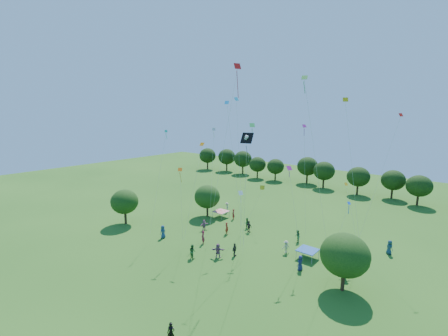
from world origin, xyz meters
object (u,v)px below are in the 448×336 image
at_px(man_in_black, 171,333).
at_px(near_tree_north, 207,197).
at_px(near_tree_west, 125,202).
at_px(tent_red_stripe, 221,211).
at_px(near_tree_east, 345,255).
at_px(red_high_kite, 232,100).
at_px(tent_blue, 308,250).
at_px(pirate_kite, 247,141).

bearing_deg(man_in_black, near_tree_north, 96.75).
height_order(near_tree_west, tent_red_stripe, near_tree_west).
relative_size(near_tree_east, red_high_kite, 0.27).
bearing_deg(tent_blue, red_high_kite, -149.55).
relative_size(near_tree_north, pirate_kite, 0.38).
xyz_separation_m(near_tree_east, tent_blue, (-5.56, 4.10, -2.72)).
distance_m(tent_red_stripe, tent_blue, 18.03).
relative_size(near_tree_west, tent_blue, 2.53).
distance_m(near_tree_north, near_tree_east, 26.23).
height_order(near_tree_east, tent_blue, near_tree_east).
distance_m(near_tree_north, man_in_black, 28.81).
bearing_deg(red_high_kite, tent_red_stripe, 136.22).
distance_m(near_tree_west, tent_red_stripe, 15.70).
bearing_deg(tent_red_stripe, near_tree_north, -152.37).
bearing_deg(pirate_kite, near_tree_east, 27.39).
relative_size(near_tree_north, near_tree_east, 0.92).
distance_m(near_tree_west, man_in_black, 27.89).
height_order(tent_red_stripe, man_in_black, man_in_black).
bearing_deg(red_high_kite, near_tree_east, 2.62).
xyz_separation_m(near_tree_east, tent_red_stripe, (-23.07, 8.45, -2.72)).
xyz_separation_m(tent_red_stripe, man_in_black, (15.30, -23.91, -0.22)).
bearing_deg(man_in_black, red_high_kite, 80.85).
relative_size(tent_blue, pirate_kite, 0.15).
xyz_separation_m(tent_red_stripe, red_high_kite, (9.46, -9.07, 17.89)).
height_order(near_tree_north, red_high_kite, red_high_kite).
bearing_deg(near_tree_west, near_tree_north, 54.93).
xyz_separation_m(tent_red_stripe, tent_blue, (17.50, -4.34, 0.00)).
relative_size(tent_blue, red_high_kite, 0.10).
xyz_separation_m(near_tree_east, man_in_black, (-7.77, -15.46, -2.94)).
height_order(pirate_kite, red_high_kite, red_high_kite).
distance_m(tent_red_stripe, man_in_black, 28.38).
bearing_deg(red_high_kite, man_in_black, -68.53).
xyz_separation_m(near_tree_north, red_high_kite, (11.58, -7.96, 15.45)).
bearing_deg(pirate_kite, tent_blue, 69.93).
bearing_deg(pirate_kite, tent_red_stripe, 137.92).
bearing_deg(tent_blue, near_tree_north, 170.64).
relative_size(near_tree_west, tent_red_stripe, 2.53).
xyz_separation_m(near_tree_north, pirate_kite, (16.47, -11.85, 11.25)).
distance_m(near_tree_west, near_tree_east, 33.03).
bearing_deg(tent_red_stripe, tent_blue, -13.93).
bearing_deg(near_tree_west, tent_red_stripe, 50.87).
bearing_deg(near_tree_east, near_tree_north, 163.75).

